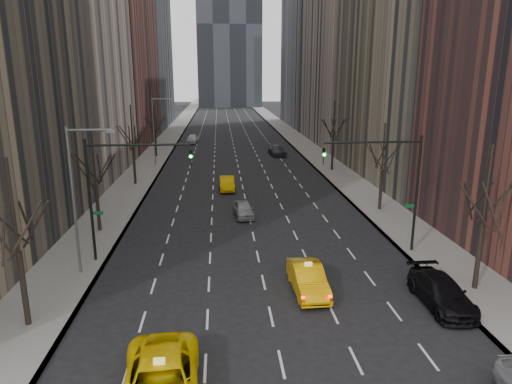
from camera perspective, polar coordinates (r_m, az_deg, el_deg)
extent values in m
plane|color=black|center=(20.89, 3.20, -20.68)|extent=(400.00, 400.00, 0.00)
cube|color=slate|center=(88.28, -11.00, 6.39)|extent=(4.50, 320.00, 0.15)
cube|color=slate|center=(88.96, 4.98, 6.66)|extent=(4.50, 320.00, 0.15)
cube|color=brown|center=(85.66, -18.63, 20.41)|extent=(14.00, 28.00, 44.00)
cylinder|color=black|center=(25.06, -27.03, -10.69)|extent=(0.28, 0.28, 3.78)
cylinder|color=black|center=(23.72, -28.16, -1.55)|extent=(0.16, 0.16, 4.50)
cylinder|color=black|center=(24.68, -26.81, -3.29)|extent=(0.42, 1.80, 2.52)
cylinder|color=black|center=(23.94, -25.83, -3.69)|extent=(1.74, 0.72, 2.52)
cylinder|color=black|center=(23.25, -26.90, -4.33)|extent=(1.46, 1.25, 2.52)
cylinder|color=black|center=(23.32, -29.01, -4.53)|extent=(0.42, 1.80, 2.52)
cylinder|color=black|center=(24.74, -28.79, -3.49)|extent=(1.46, 1.25, 2.52)
cylinder|color=black|center=(37.57, -19.15, -1.95)|extent=(0.28, 0.28, 3.57)
cylinder|color=black|center=(36.72, -19.64, 3.92)|extent=(0.16, 0.16, 4.25)
cylinder|color=black|center=(37.65, -18.99, 2.82)|extent=(0.42, 1.80, 2.52)
cylinder|color=black|center=(36.96, -18.20, 2.68)|extent=(1.74, 0.72, 2.52)
cylinder|color=black|center=(36.19, -18.74, 2.40)|extent=(1.46, 1.25, 2.52)
cylinder|color=black|center=(36.12, -20.09, 2.27)|extent=(0.42, 1.80, 2.52)
cylinder|color=black|center=(36.82, -20.86, 2.42)|extent=(1.74, 0.72, 2.52)
cylinder|color=black|center=(37.58, -20.29, 2.69)|extent=(1.46, 1.25, 2.52)
cylinder|color=black|center=(52.74, -14.97, 3.15)|extent=(0.28, 0.28, 3.99)
cylinder|color=black|center=(52.10, -15.28, 7.87)|extent=(0.16, 0.16, 4.75)
cylinder|color=black|center=(53.03, -14.88, 6.75)|extent=(0.42, 1.80, 2.52)
cylinder|color=black|center=(52.38, -14.27, 6.70)|extent=(1.74, 0.72, 2.52)
cylinder|color=black|center=(51.57, -14.58, 6.56)|extent=(1.46, 1.25, 2.52)
cylinder|color=black|center=(51.43, -15.53, 6.48)|extent=(0.42, 1.80, 2.52)
cylinder|color=black|center=(52.10, -16.14, 6.54)|extent=(1.74, 0.72, 2.52)
cylinder|color=black|center=(52.89, -15.80, 6.67)|extent=(1.46, 1.25, 2.52)
cylinder|color=black|center=(70.32, -12.42, 5.76)|extent=(0.28, 0.28, 3.36)
cylinder|color=black|center=(69.88, -12.58, 8.74)|extent=(0.16, 0.16, 4.00)
cylinder|color=black|center=(70.77, -12.34, 8.20)|extent=(0.42, 1.80, 2.52)
cylinder|color=black|center=(70.14, -11.86, 8.17)|extent=(1.74, 0.72, 2.52)
cylinder|color=black|center=(69.32, -12.07, 8.09)|extent=(1.46, 1.25, 2.52)
cylinder|color=black|center=(69.14, -12.77, 8.03)|extent=(0.42, 1.80, 2.52)
cylinder|color=black|center=(69.78, -13.25, 8.06)|extent=(1.74, 0.72, 2.52)
cylinder|color=black|center=(70.59, -13.03, 8.14)|extent=(1.46, 1.25, 2.52)
cylinder|color=black|center=(28.87, 26.04, -7.31)|extent=(0.28, 0.28, 3.78)
cylinder|color=black|center=(27.72, 26.97, 0.70)|extent=(0.16, 0.16, 4.50)
cylinder|color=black|center=(28.73, 26.13, -0.88)|extent=(0.42, 1.80, 2.52)
cylinder|color=black|center=(28.62, 27.82, -1.13)|extent=(1.74, 0.72, 2.52)
cylinder|color=black|center=(27.85, 28.47, -1.60)|extent=(1.46, 1.25, 2.52)
cylinder|color=black|center=(27.18, 27.37, -1.83)|extent=(0.42, 1.80, 2.52)
cylinder|color=black|center=(27.30, 25.60, -1.56)|extent=(1.74, 0.72, 2.52)
cylinder|color=black|center=(28.08, 25.01, -1.08)|extent=(1.46, 1.25, 2.52)
cylinder|color=black|center=(42.72, 15.32, 0.26)|extent=(0.28, 0.28, 3.57)
cylinder|color=black|center=(41.97, 15.67, 5.45)|extent=(0.16, 0.16, 4.25)
cylinder|color=black|center=(42.95, 15.39, 4.44)|extent=(0.42, 1.80, 2.52)
cylinder|color=black|center=(42.67, 16.48, 4.31)|extent=(1.74, 0.72, 2.52)
cylinder|color=black|center=(41.84, 16.69, 4.10)|extent=(1.46, 1.25, 2.52)
cylinder|color=black|center=(41.28, 15.79, 4.03)|extent=(0.42, 1.80, 2.52)
cylinder|color=black|center=(41.57, 14.67, 4.17)|extent=(1.74, 0.72, 2.52)
cylinder|color=black|center=(42.41, 14.50, 4.38)|extent=(1.46, 1.25, 2.52)
cylinder|color=black|center=(59.55, 9.54, 4.69)|extent=(0.28, 0.28, 3.99)
cylinder|color=black|center=(58.98, 9.72, 8.87)|extent=(0.16, 0.16, 4.75)
cylinder|color=black|center=(59.95, 9.61, 7.86)|extent=(0.42, 1.80, 2.52)
cylinder|color=black|center=(59.59, 10.36, 7.79)|extent=(1.74, 0.72, 2.52)
cylinder|color=black|center=(58.74, 10.43, 7.70)|extent=(1.46, 1.25, 2.52)
cylinder|color=black|center=(58.25, 9.73, 7.67)|extent=(0.42, 1.80, 2.52)
cylinder|color=black|center=(58.63, 8.97, 7.74)|extent=(1.74, 0.72, 2.52)
cylinder|color=black|center=(59.48, 8.92, 7.84)|extent=(1.46, 1.25, 2.52)
cylinder|color=black|center=(31.11, -20.00, -1.10)|extent=(0.18, 0.18, 8.00)
cylinder|color=black|center=(29.67, -14.51, 5.72)|extent=(6.50, 0.14, 0.14)
imported|color=black|center=(29.43, -8.14, 4.19)|extent=(0.18, 0.22, 1.10)
sphere|color=#0CFF33|center=(29.23, -8.18, 4.41)|extent=(0.20, 0.20, 0.20)
cube|color=#0C5926|center=(31.21, -19.17, -2.50)|extent=(0.70, 0.04, 0.22)
cylinder|color=black|center=(32.77, 19.41, -0.29)|extent=(0.18, 0.18, 8.00)
cylinder|color=black|center=(30.90, 14.42, 6.05)|extent=(6.50, 0.14, 0.14)
imported|color=black|center=(30.14, 8.44, 4.41)|extent=(0.18, 0.22, 1.10)
sphere|color=#0CFF33|center=(29.95, 8.53, 4.64)|extent=(0.20, 0.20, 0.20)
cube|color=#0C5926|center=(32.81, 18.66, -1.65)|extent=(0.70, 0.04, 0.22)
cylinder|color=slate|center=(29.24, -21.84, -1.21)|extent=(0.16, 0.16, 9.00)
cylinder|color=slate|center=(28.10, -20.11, 7.31)|extent=(2.60, 0.14, 0.14)
cube|color=slate|center=(27.81, -17.69, 7.23)|extent=(0.50, 0.22, 0.15)
cylinder|color=slate|center=(62.97, -12.66, 7.36)|extent=(0.16, 0.16, 9.00)
cylinder|color=slate|center=(62.44, -11.68, 11.32)|extent=(2.60, 0.14, 0.14)
cube|color=slate|center=(62.31, -10.56, 11.28)|extent=(0.50, 0.22, 0.15)
imported|color=#E59F04|center=(26.49, 6.50, -10.73)|extent=(1.83, 4.85, 1.58)
imported|color=gray|center=(39.77, -1.59, -2.15)|extent=(1.94, 4.05, 1.34)
imported|color=black|center=(26.81, 22.15, -11.51)|extent=(2.14, 5.26, 1.53)
imported|color=#D7A304|center=(49.11, -3.64, 1.11)|extent=(1.59, 4.41, 1.45)
imported|color=#2F2F35|center=(70.44, 2.64, 5.22)|extent=(2.55, 5.39, 1.52)
imported|color=silver|center=(84.16, -7.95, 6.61)|extent=(2.31, 4.74, 1.56)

